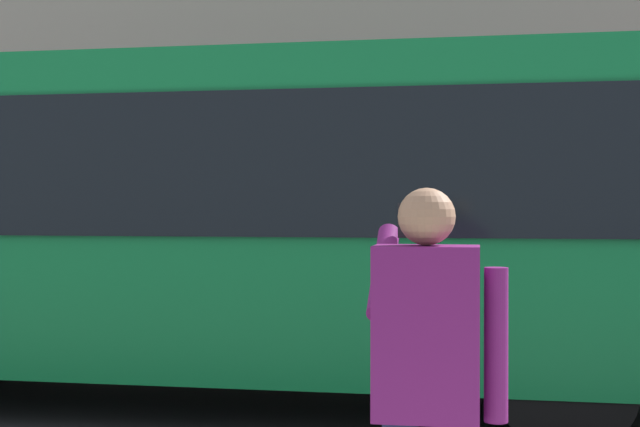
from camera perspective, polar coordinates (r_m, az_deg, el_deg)
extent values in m
plane|color=#232326|center=(8.27, 9.01, -11.96)|extent=(60.00, 60.00, 0.00)
cube|color=#0F7238|center=(8.06, -6.98, -0.10)|extent=(9.00, 2.50, 2.60)
cube|color=black|center=(6.87, -10.09, 3.13)|extent=(7.60, 0.06, 1.10)
cylinder|color=black|center=(8.92, 14.20, -7.79)|extent=(1.00, 0.28, 1.00)
cylinder|color=black|center=(6.76, 15.54, -10.47)|extent=(1.00, 0.28, 1.00)
cube|color=#6B1960|center=(3.42, 6.86, -7.59)|extent=(0.40, 0.24, 0.66)
sphere|color=#A87A5B|center=(3.39, 6.86, -0.20)|extent=(0.22, 0.22, 0.22)
cylinder|color=#6B1960|center=(3.42, 11.25, -8.27)|extent=(0.09, 0.09, 0.58)
cylinder|color=#6B1960|center=(3.57, 4.12, -3.70)|extent=(0.09, 0.48, 0.37)
cube|color=black|center=(3.70, 5.58, -0.45)|extent=(0.07, 0.01, 0.14)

